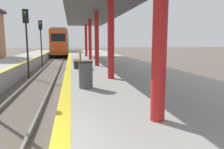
{
  "coord_description": "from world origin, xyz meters",
  "views": [
    {
      "loc": [
        1.84,
        -2.67,
        2.43
      ],
      "look_at": [
        5.17,
        15.18,
        -0.25
      ],
      "focal_mm": 35.0,
      "sensor_mm": 36.0,
      "label": 1
    }
  ],
  "objects_px": {
    "trash_bin": "(86,74)",
    "bench": "(78,59)",
    "signal_mid": "(26,31)",
    "train": "(61,43)",
    "signal_far": "(41,35)"
  },
  "relations": [
    {
      "from": "bench",
      "to": "trash_bin",
      "type": "bearing_deg",
      "value": -89.33
    },
    {
      "from": "train",
      "to": "trash_bin",
      "type": "distance_m",
      "value": 37.15
    },
    {
      "from": "trash_bin",
      "to": "bench",
      "type": "xyz_separation_m",
      "value": [
        -0.07,
        5.86,
        0.05
      ]
    },
    {
      "from": "signal_mid",
      "to": "trash_bin",
      "type": "xyz_separation_m",
      "value": [
        3.34,
        -8.61,
        -1.79
      ]
    },
    {
      "from": "signal_mid",
      "to": "bench",
      "type": "relative_size",
      "value": 2.69
    },
    {
      "from": "signal_far",
      "to": "bench",
      "type": "distance_m",
      "value": 11.1
    },
    {
      "from": "signal_far",
      "to": "train",
      "type": "bearing_deg",
      "value": 86.87
    },
    {
      "from": "train",
      "to": "signal_far",
      "type": "relative_size",
      "value": 4.71
    },
    {
      "from": "bench",
      "to": "signal_far",
      "type": "bearing_deg",
      "value": 107.78
    },
    {
      "from": "bench",
      "to": "train",
      "type": "bearing_deg",
      "value": 94.05
    },
    {
      "from": "train",
      "to": "signal_far",
      "type": "xyz_separation_m",
      "value": [
        -1.14,
        -20.77,
        0.85
      ]
    },
    {
      "from": "train",
      "to": "trash_bin",
      "type": "height_order",
      "value": "train"
    },
    {
      "from": "trash_bin",
      "to": "signal_far",
      "type": "bearing_deg",
      "value": 101.83
    },
    {
      "from": "train",
      "to": "signal_mid",
      "type": "distance_m",
      "value": 28.49
    },
    {
      "from": "bench",
      "to": "signal_mid",
      "type": "bearing_deg",
      "value": 139.94
    }
  ]
}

